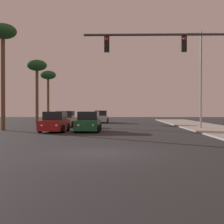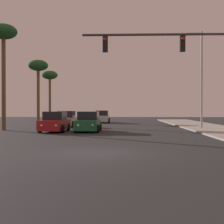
% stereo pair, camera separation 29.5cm
% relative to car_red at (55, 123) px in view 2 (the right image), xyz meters
% --- Properties ---
extents(ground_plane, '(120.00, 120.00, 0.00)m').
position_rel_car_red_xyz_m(ground_plane, '(4.57, -12.35, -0.76)').
color(ground_plane, '#28282B').
extents(car_red, '(2.04, 4.34, 1.68)m').
position_rel_car_red_xyz_m(car_red, '(0.00, 0.00, 0.00)').
color(car_red, maroon).
rests_on(car_red, ground).
extents(car_green, '(2.04, 4.33, 1.68)m').
position_rel_car_red_xyz_m(car_green, '(2.77, 0.23, 0.00)').
color(car_green, '#195933').
rests_on(car_green, ground).
extents(car_tan, '(2.04, 4.33, 1.68)m').
position_rel_car_red_xyz_m(car_tan, '(-0.37, 7.39, 0.00)').
color(car_tan, tan).
rests_on(car_tan, ground).
extents(car_silver, '(2.04, 4.32, 1.68)m').
position_rel_car_red_xyz_m(car_silver, '(2.83, 17.13, 0.00)').
color(car_silver, '#B7B7BC').
rests_on(car_silver, ground).
extents(traffic_light_mast, '(9.07, 0.36, 6.50)m').
position_rel_car_red_xyz_m(traffic_light_mast, '(9.54, -7.51, 4.05)').
color(traffic_light_mast, '#38383D').
rests_on(traffic_light_mast, sidewalk_right).
extents(street_lamp, '(1.74, 0.24, 9.00)m').
position_rel_car_red_xyz_m(street_lamp, '(12.89, 3.63, 4.36)').
color(street_lamp, '#99999E').
rests_on(street_lamp, sidewalk_right).
extents(palm_tree_mid, '(2.40, 2.40, 7.82)m').
position_rel_car_red_xyz_m(palm_tree_mid, '(-4.56, 11.65, 6.01)').
color(palm_tree_mid, brown).
rests_on(palm_tree_mid, ground).
extents(palm_tree_far, '(2.40, 2.40, 7.75)m').
position_rel_car_red_xyz_m(palm_tree_far, '(-5.49, 21.65, 5.94)').
color(palm_tree_far, brown).
rests_on(palm_tree_far, ground).
extents(palm_tree_near, '(2.40, 2.40, 9.44)m').
position_rel_car_red_xyz_m(palm_tree_near, '(-4.94, 1.65, 7.44)').
color(palm_tree_near, brown).
rests_on(palm_tree_near, ground).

